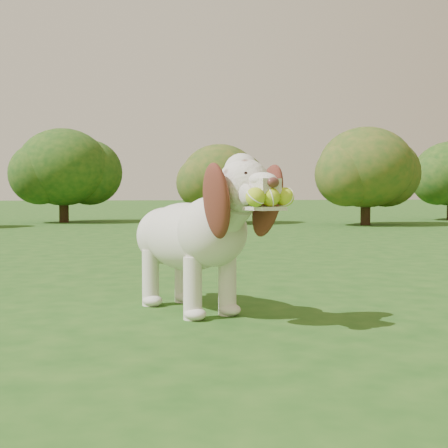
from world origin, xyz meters
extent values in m
plane|color=#1C4A15|center=(0.00, 0.00, 0.00)|extent=(80.00, 80.00, 0.00)
ellipsoid|color=silver|center=(-0.24, -0.01, 0.38)|extent=(0.57, 0.74, 0.35)
ellipsoid|color=silver|center=(-0.14, -0.23, 0.42)|extent=(0.45, 0.45, 0.34)
ellipsoid|color=silver|center=(-0.33, 0.20, 0.37)|extent=(0.41, 0.41, 0.31)
cylinder|color=silver|center=(-0.09, -0.35, 0.51)|extent=(0.27, 0.32, 0.26)
sphere|color=silver|center=(-0.03, -0.47, 0.64)|extent=(0.31, 0.31, 0.24)
sphere|color=silver|center=(-0.04, -0.45, 0.70)|extent=(0.20, 0.20, 0.16)
cube|color=silver|center=(0.02, -0.59, 0.63)|extent=(0.15, 0.17, 0.06)
ellipsoid|color=#592D28|center=(0.05, -0.66, 0.65)|extent=(0.07, 0.06, 0.04)
cube|color=silver|center=(0.03, -0.61, 0.54)|extent=(0.18, 0.19, 0.02)
ellipsoid|color=brown|center=(-0.17, -0.52, 0.57)|extent=(0.18, 0.26, 0.37)
ellipsoid|color=brown|center=(0.09, -0.40, 0.57)|extent=(0.21, 0.21, 0.37)
cylinder|color=silver|center=(-0.39, 0.33, 0.41)|extent=(0.12, 0.18, 0.13)
cylinder|color=silver|center=(-0.24, -0.26, 0.15)|extent=(0.12, 0.12, 0.30)
cylinder|color=silver|center=(-0.06, -0.17, 0.15)|extent=(0.12, 0.12, 0.30)
cylinder|color=silver|center=(-0.42, 0.14, 0.15)|extent=(0.12, 0.12, 0.30)
cylinder|color=silver|center=(-0.23, 0.22, 0.15)|extent=(0.12, 0.12, 0.30)
sphere|color=#9ACD1F|center=(-0.03, -0.67, 0.59)|extent=(0.11, 0.11, 0.08)
sphere|color=#9ACD1F|center=(0.04, -0.64, 0.59)|extent=(0.11, 0.11, 0.08)
sphere|color=#9ACD1F|center=(0.11, -0.61, 0.59)|extent=(0.11, 0.11, 0.08)
cylinder|color=#382314|center=(1.34, 8.43, 0.24)|extent=(0.15, 0.15, 0.48)
ellipsoid|color=#174314|center=(1.34, 8.43, 0.88)|extent=(1.45, 1.45, 1.23)
cylinder|color=#382314|center=(-1.60, 9.41, 0.30)|extent=(0.18, 0.18, 0.59)
ellipsoid|color=#174314|center=(-1.60, 9.41, 1.08)|extent=(1.77, 1.77, 1.51)
cylinder|color=#382314|center=(3.85, 7.47, 0.28)|extent=(0.18, 0.18, 0.57)
ellipsoid|color=#174314|center=(3.85, 7.47, 1.04)|extent=(1.71, 1.71, 1.45)
camera|label=1|loc=(-0.60, -3.17, 0.61)|focal=50.00mm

